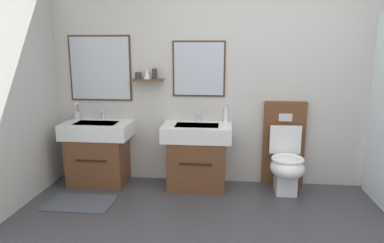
{
  "coord_description": "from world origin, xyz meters",
  "views": [
    {
      "loc": [
        -0.3,
        -2.39,
        1.6
      ],
      "look_at": [
        -0.68,
        1.34,
        0.81
      ],
      "focal_mm": 32.87,
      "sensor_mm": 36.0,
      "label": 1
    }
  ],
  "objects_px": {
    "toilet": "(285,158)",
    "toothbrush_cup": "(77,114)",
    "vanity_sink_left": "(99,151)",
    "soap_dispenser": "(226,115)",
    "vanity_sink_right": "(197,154)"
  },
  "relations": [
    {
      "from": "toilet",
      "to": "toothbrush_cup",
      "type": "bearing_deg",
      "value": 176.31
    },
    {
      "from": "toothbrush_cup",
      "to": "vanity_sink_left",
      "type": "bearing_deg",
      "value": -27.93
    },
    {
      "from": "toilet",
      "to": "soap_dispenser",
      "type": "xyz_separation_m",
      "value": [
        -0.68,
        0.17,
        0.46
      ]
    },
    {
      "from": "vanity_sink_right",
      "to": "vanity_sink_left",
      "type": "bearing_deg",
      "value": 180.0
    },
    {
      "from": "vanity_sink_left",
      "to": "toothbrush_cup",
      "type": "height_order",
      "value": "toothbrush_cup"
    },
    {
      "from": "vanity_sink_left",
      "to": "toilet",
      "type": "xyz_separation_m",
      "value": [
        2.18,
        0.01,
        -0.02
      ]
    },
    {
      "from": "vanity_sink_right",
      "to": "toothbrush_cup",
      "type": "height_order",
      "value": "toothbrush_cup"
    },
    {
      "from": "vanity_sink_left",
      "to": "toilet",
      "type": "distance_m",
      "value": 2.18
    },
    {
      "from": "vanity_sink_right",
      "to": "toilet",
      "type": "relative_size",
      "value": 0.79
    },
    {
      "from": "toilet",
      "to": "soap_dispenser",
      "type": "bearing_deg",
      "value": 165.9
    },
    {
      "from": "vanity_sink_right",
      "to": "soap_dispenser",
      "type": "height_order",
      "value": "soap_dispenser"
    },
    {
      "from": "vanity_sink_right",
      "to": "soap_dispenser",
      "type": "xyz_separation_m",
      "value": [
        0.32,
        0.18,
        0.44
      ]
    },
    {
      "from": "toothbrush_cup",
      "to": "soap_dispenser",
      "type": "xyz_separation_m",
      "value": [
        1.81,
        0.01,
        0.03
      ]
    },
    {
      "from": "toothbrush_cup",
      "to": "toilet",
      "type": "bearing_deg",
      "value": -3.69
    },
    {
      "from": "vanity_sink_left",
      "to": "vanity_sink_right",
      "type": "relative_size",
      "value": 1.0
    }
  ]
}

